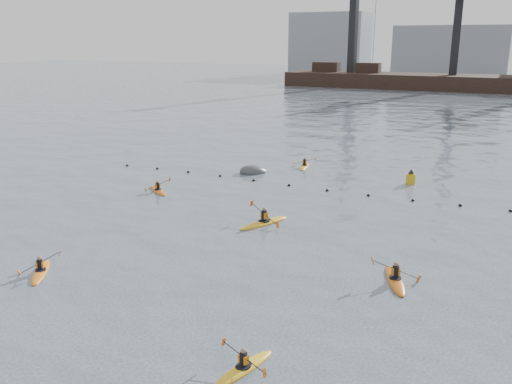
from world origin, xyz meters
TOP-DOWN VIEW (x-y plane):
  - ground at (0.00, 0.00)m, footprint 400.00×400.00m
  - float_line at (-0.50, 22.53)m, footprint 33.24×0.73m
  - barge_pier at (-0.22, 110.00)m, footprint 72.00×19.30m
  - skyline at (2.23, 150.27)m, footprint 141.00×28.00m
  - kayaker_0 at (-6.68, 3.03)m, footprint 2.16×2.75m
  - kayaker_1 at (5.32, 0.20)m, footprint 1.88×2.89m
  - kayaker_2 at (-9.91, 16.96)m, footprint 2.68×2.12m
  - kayaker_3 at (-0.13, 13.81)m, footprint 2.34×3.61m
  - kayaker_4 at (8.46, 9.19)m, footprint 2.18×3.33m
  - kayaker_5 at (-3.10, 28.67)m, footprint 2.00×2.99m
  - mooring_buoy at (-6.11, 24.98)m, footprint 2.92×3.03m
  - nav_buoy at (6.04, 26.89)m, footprint 0.71×0.71m

SIDE VIEW (x-z plane):
  - ground at x=0.00m, z-range 0.00..0.00m
  - mooring_buoy at x=-6.11m, z-range -0.88..0.88m
  - float_line at x=-0.50m, z-range -0.09..0.15m
  - kayaker_1 at x=5.32m, z-range -0.39..0.56m
  - kayaker_2 at x=-9.91m, z-range -0.42..0.60m
  - kayaker_5 at x=-3.10m, z-range -0.44..0.61m
  - kayaker_0 at x=-6.68m, z-range -0.51..0.69m
  - kayaker_4 at x=8.46m, z-range -0.53..0.73m
  - kayaker_3 at x=-0.13m, z-range -0.55..0.78m
  - nav_buoy at x=6.04m, z-range -0.26..1.04m
  - barge_pier at x=-0.22m, z-range -12.86..16.64m
  - skyline at x=2.23m, z-range -1.75..20.25m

